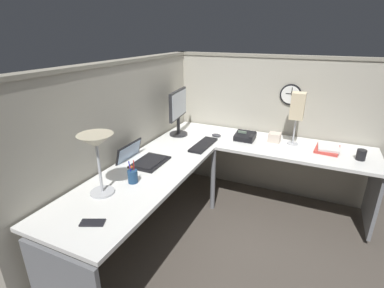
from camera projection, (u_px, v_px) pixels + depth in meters
ground_plane at (221, 219)px, 2.95m from camera, size 6.80×6.80×0.00m
cubicle_wall_back at (124, 147)px, 2.68m from camera, size 2.57×0.12×1.58m
cubicle_wall_right at (270, 126)px, 3.29m from camera, size 0.12×2.37×1.58m
desk at (223, 171)px, 2.57m from camera, size 2.35×2.15×0.73m
monitor at (178, 109)px, 3.08m from camera, size 0.46×0.20×0.50m
laptop at (141, 159)px, 2.53m from camera, size 0.34×0.38×0.22m
keyboard at (203, 145)px, 2.88m from camera, size 0.43×0.15×0.02m
computer_mouse at (216, 135)px, 3.13m from camera, size 0.06×0.10×0.03m
desk_lamp_dome at (96, 146)px, 1.91m from camera, size 0.24×0.24×0.44m
pen_cup at (133, 176)px, 2.17m from camera, size 0.08×0.08×0.18m
cell_phone at (93, 223)px, 1.71m from camera, size 0.12×0.16×0.01m
office_phone at (246, 137)px, 3.03m from camera, size 0.19×0.21×0.11m
book_stack at (328, 148)px, 2.77m from camera, size 0.30×0.24×0.04m
desk_lamp_paper at (297, 107)px, 2.79m from camera, size 0.13×0.13×0.53m
coffee_mug at (361, 155)px, 2.55m from camera, size 0.08×0.08×0.10m
tissue_box at (274, 137)px, 2.98m from camera, size 0.12×0.12×0.09m
wall_clock at (291, 94)px, 3.03m from camera, size 0.04×0.22×0.22m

